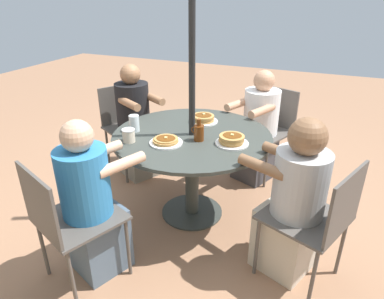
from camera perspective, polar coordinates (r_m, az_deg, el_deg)
ground_plane at (r=3.03m, az=0.00°, el=-10.38°), size 12.00×12.00×0.00m
patio_table at (r=2.72m, az=0.00°, el=0.02°), size 1.24×1.24×0.74m
umbrella_pole at (r=2.51m, az=0.00°, el=13.16°), size 0.05×0.05×2.48m
patio_chair_north at (r=2.24m, az=-20.22°, el=-10.56°), size 0.60×0.60×0.87m
diner_north at (r=2.30m, az=-16.32°, el=-9.08°), size 0.46×0.56×1.10m
patio_chair_east at (r=2.24m, az=20.32°, el=-10.46°), size 0.60×0.60×0.87m
diner_east at (r=2.30m, az=16.43°, el=-8.87°), size 0.57×0.48×1.11m
patio_chair_south at (r=3.53m, az=12.61°, el=4.01°), size 0.61×0.61×0.87m
diner_south at (r=3.40m, az=10.93°, el=3.00°), size 0.49×0.57×1.09m
patio_chair_west at (r=3.60m, az=-10.76°, el=4.55°), size 0.63×0.63×0.87m
diner_west at (r=3.45m, az=-9.40°, el=3.84°), size 0.55×0.50×1.13m
pancake_plate_a at (r=2.50m, az=6.63°, el=1.57°), size 0.24×0.24×0.08m
pancake_plate_b at (r=2.51m, az=-4.37°, el=1.42°), size 0.24×0.24×0.05m
pancake_plate_c at (r=2.90m, az=1.89°, el=5.13°), size 0.24×0.24×0.07m
syrup_bottle at (r=2.53m, az=1.13°, el=2.90°), size 0.10×0.08×0.17m
coffee_cup at (r=2.56m, az=-10.51°, el=2.31°), size 0.10×0.10×0.10m
drinking_glass_a at (r=2.74m, az=-9.61°, el=4.32°), size 0.08×0.08×0.13m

